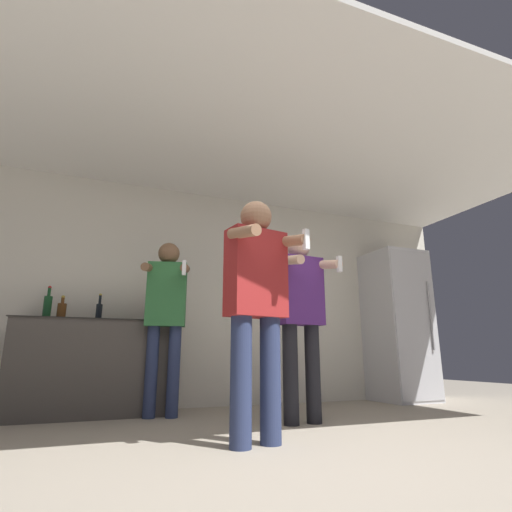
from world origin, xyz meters
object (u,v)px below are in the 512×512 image
object	(u,v)px
person_man_side	(301,309)
person_spectator_back	(166,308)
person_woman_foreground	(257,298)
bottle_amber_bourbon	(99,311)
refrigerator	(398,325)
bottle_clear_vodka	(62,311)
bottle_dark_rum	(47,306)
bottle_brown_liquor	(151,310)

from	to	relation	value
person_man_side	person_spectator_back	xyz separation A→B (m)	(-1.08, 0.80, 0.04)
person_woman_foreground	bottle_amber_bourbon	bearing A→B (deg)	118.30
bottle_amber_bourbon	person_woman_foreground	bearing A→B (deg)	-61.70
person_woman_foreground	person_man_side	distance (m)	0.95
refrigerator	bottle_clear_vodka	distance (m)	4.07
refrigerator	bottle_dark_rum	bearing A→B (deg)	178.45
bottle_amber_bourbon	person_spectator_back	bearing A→B (deg)	-33.92
bottle_brown_liquor	person_spectator_back	world-z (taller)	person_spectator_back
person_woman_foreground	person_man_side	bearing A→B (deg)	43.61
bottle_brown_liquor	person_man_side	xyz separation A→B (m)	(1.17, -1.21, -0.06)
refrigerator	person_spectator_back	world-z (taller)	refrigerator
refrigerator	person_spectator_back	distance (m)	3.13
bottle_brown_liquor	bottle_clear_vodka	bearing A→B (deg)	-180.00
person_woman_foreground	person_man_side	world-z (taller)	person_man_side
person_woman_foreground	refrigerator	bearing A→B (deg)	32.77
refrigerator	person_man_side	bearing A→B (deg)	-151.66
refrigerator	bottle_amber_bourbon	xyz separation A→B (m)	(-3.73, 0.11, 0.04)
bottle_clear_vodka	person_woman_foreground	xyz separation A→B (m)	(1.35, -1.87, -0.05)
refrigerator	bottle_brown_liquor	xyz separation A→B (m)	(-3.20, 0.11, 0.07)
bottle_brown_liquor	person_spectator_back	bearing A→B (deg)	-77.80
person_man_side	person_spectator_back	world-z (taller)	person_spectator_back
bottle_dark_rum	bottle_brown_liquor	size ratio (longest dim) A/B	1.00
bottle_dark_rum	refrigerator	bearing A→B (deg)	-1.55
bottle_brown_liquor	person_woman_foreground	size ratio (longest dim) A/B	0.20
bottle_amber_bourbon	bottle_brown_liquor	bearing A→B (deg)	0.00
bottle_brown_liquor	person_man_side	size ratio (longest dim) A/B	0.20
bottle_dark_rum	person_woman_foreground	world-z (taller)	person_woman_foreground
person_woman_foreground	person_man_side	xyz separation A→B (m)	(0.69, 0.65, 0.03)
person_man_side	refrigerator	bearing A→B (deg)	28.34
refrigerator	person_woman_foreground	xyz separation A→B (m)	(-2.72, -1.75, -0.02)
person_spectator_back	bottle_dark_rum	bearing A→B (deg)	159.29
refrigerator	bottle_amber_bourbon	bearing A→B (deg)	178.25
bottle_amber_bourbon	bottle_dark_rum	bearing A→B (deg)	180.00
bottle_clear_vodka	person_woman_foreground	size ratio (longest dim) A/B	0.15
person_man_side	person_spectator_back	size ratio (longest dim) A/B	0.99
bottle_dark_rum	bottle_clear_vodka	xyz separation A→B (m)	(0.13, -0.00, -0.04)
bottle_dark_rum	person_man_side	bearing A→B (deg)	-29.18
refrigerator	bottle_clear_vodka	xyz separation A→B (m)	(-4.07, 0.11, 0.03)
bottle_dark_rum	person_woman_foreground	bearing A→B (deg)	-51.53
bottle_dark_rum	person_woman_foreground	size ratio (longest dim) A/B	0.20
refrigerator	person_woman_foreground	distance (m)	3.24
person_woman_foreground	person_spectator_back	size ratio (longest dim) A/B	0.98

